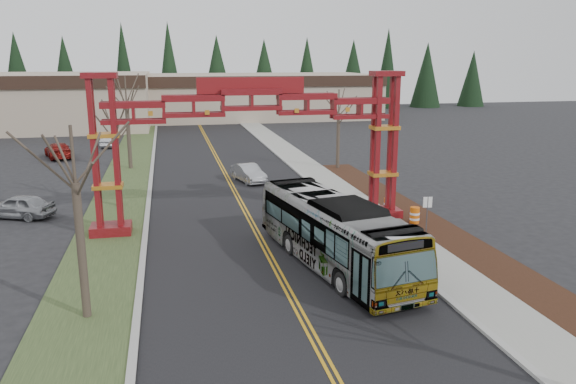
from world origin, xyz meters
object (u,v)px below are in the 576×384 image
object	(u,v)px
parked_car_far_a	(109,141)
barrel_north	(374,191)
gateway_arch	(252,124)
bare_tree_median_far	(127,103)
bare_tree_median_mid	(114,128)
retail_building_east	(256,96)
barrel_mid	(388,206)
barrel_south	(415,216)
silver_sedan	(249,173)
parked_car_near_a	(18,206)
parked_car_mid_a	(59,150)
transit_bus	(334,233)
bare_tree_right_far	(339,113)
street_sign	(427,208)
bare_tree_median_near	(75,184)

from	to	relation	value
parked_car_far_a	barrel_north	world-z (taller)	parked_car_far_a
gateway_arch	bare_tree_median_far	xyz separation A→B (m)	(-8.00, 19.55, -0.19)
barrel_north	bare_tree_median_mid	bearing A→B (deg)	176.06
retail_building_east	barrel_mid	world-z (taller)	retail_building_east
barrel_south	retail_building_east	bearing A→B (deg)	89.44
silver_sedan	bare_tree_median_far	distance (m)	13.14
gateway_arch	parked_car_near_a	xyz separation A→B (m)	(-13.86, 4.75, -5.24)
barrel_mid	gateway_arch	bearing A→B (deg)	-174.50
silver_sedan	parked_car_mid_a	distance (m)	22.32
transit_bus	bare_tree_median_mid	bearing A→B (deg)	117.90
parked_car_far_a	barrel_south	distance (m)	40.51
silver_sedan	transit_bus	bearing A→B (deg)	-101.22
transit_bus	bare_tree_median_far	size ratio (longest dim) A/B	1.47
silver_sedan	bare_tree_median_far	xyz separation A→B (m)	(-9.50, 7.52, 5.09)
barrel_south	barrel_mid	bearing A→B (deg)	102.63
parked_car_mid_a	bare_tree_right_far	distance (m)	27.92
street_sign	barrel_south	world-z (taller)	street_sign
gateway_arch	street_sign	world-z (taller)	gateway_arch
barrel_mid	bare_tree_median_near	bearing A→B (deg)	-145.83
parked_car_mid_a	gateway_arch	bearing A→B (deg)	101.42
parked_car_near_a	bare_tree_right_far	world-z (taller)	bare_tree_right_far
transit_bus	barrel_north	world-z (taller)	transit_bus
retail_building_east	bare_tree_right_far	distance (m)	46.36
retail_building_east	parked_car_near_a	size ratio (longest dim) A/B	8.74
silver_sedan	bare_tree_right_far	size ratio (longest dim) A/B	0.61
bare_tree_median_mid	bare_tree_median_far	xyz separation A→B (m)	(0.00, 13.38, 0.58)
gateway_arch	silver_sedan	xyz separation A→B (m)	(1.50, 12.03, -5.28)
bare_tree_median_near	bare_tree_median_far	bearing A→B (deg)	90.00
bare_tree_right_far	bare_tree_median_mid	bearing A→B (deg)	-152.30
parked_car_mid_a	bare_tree_median_mid	size ratio (longest dim) A/B	0.72
parked_car_mid_a	parked_car_near_a	bearing A→B (deg)	75.37
silver_sedan	bare_tree_median_mid	xyz separation A→B (m)	(-9.50, -5.86, 4.52)
parked_car_near_a	bare_tree_median_near	distance (m)	16.98
retail_building_east	bare_tree_median_mid	world-z (taller)	bare_tree_median_mid
gateway_arch	barrel_mid	xyz separation A→B (m)	(8.78, 0.84, -5.48)
transit_bus	barrel_south	bearing A→B (deg)	29.08
parked_car_near_a	bare_tree_median_mid	bearing A→B (deg)	126.41
parked_car_near_a	bare_tree_median_far	xyz separation A→B (m)	(5.86, 14.79, 5.05)
parked_car_far_a	street_sign	distance (m)	42.12
parked_car_far_a	transit_bus	bearing A→B (deg)	113.90
barrel_mid	barrel_north	xyz separation A→B (m)	(0.65, 4.12, -0.06)
bare_tree_median_far	bare_tree_right_far	world-z (taller)	bare_tree_median_far
gateway_arch	transit_bus	bearing A→B (deg)	-69.44
transit_bus	parked_car_far_a	world-z (taller)	transit_bus
parked_car_far_a	silver_sedan	bearing A→B (deg)	125.72
parked_car_mid_a	bare_tree_median_far	distance (m)	11.42
parked_car_far_a	bare_tree_median_near	bearing A→B (deg)	99.08
bare_tree_right_far	barrel_north	bearing A→B (deg)	-93.09
parked_car_mid_a	bare_tree_median_far	size ratio (longest dim) A/B	0.64
silver_sedan	parked_car_far_a	xyz separation A→B (m)	(-12.50, 21.17, -0.06)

